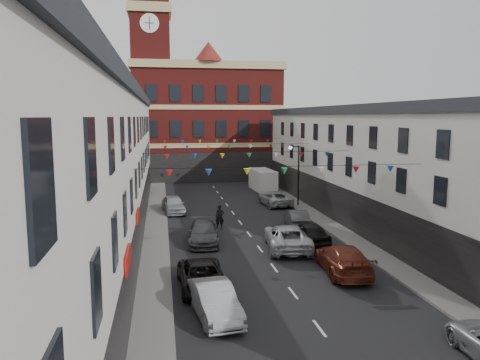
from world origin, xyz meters
TOP-DOWN VIEW (x-y plane):
  - ground at (0.00, 0.00)m, footprint 160.00×160.00m
  - pavement_left at (-6.90, 2.00)m, footprint 1.80×64.00m
  - pavement_right at (6.90, 2.00)m, footprint 1.80×64.00m
  - terrace_left at (-11.78, 1.00)m, footprint 8.40×56.00m
  - terrace_right at (11.78, 1.00)m, footprint 8.40×56.00m
  - civic_building at (0.00, 37.95)m, footprint 20.60×13.30m
  - clock_tower at (-7.50, 35.00)m, footprint 5.60×5.60m
  - distant_hill at (-4.00, 62.00)m, footprint 40.00×14.00m
  - street_lamp at (6.55, 14.00)m, footprint 1.10×0.36m
  - car_left_b at (-4.20, -10.17)m, footprint 2.20×4.74m
  - car_left_c at (-4.45, -6.79)m, footprint 2.47×5.07m
  - car_left_d at (-3.60, 2.10)m, footprint 2.43×5.24m
  - car_left_e at (-5.39, 12.89)m, footprint 2.33×4.81m
  - car_right_c at (3.60, -5.53)m, footprint 2.79×5.78m
  - car_right_d at (3.60, 0.75)m, footprint 2.22×4.64m
  - car_right_e at (4.22, 5.76)m, footprint 1.89×4.39m
  - car_right_f at (4.67, 14.91)m, footprint 2.82×5.41m
  - moving_car at (1.80, -0.29)m, footprint 3.50×6.25m
  - white_van at (5.56, 24.59)m, footprint 2.45×5.71m
  - pedestrian at (-1.95, 6.08)m, footprint 0.75×0.54m

SIDE VIEW (x-z plane):
  - ground at x=0.00m, z-range 0.00..0.00m
  - pavement_left at x=-6.90m, z-range 0.00..0.15m
  - pavement_right at x=6.90m, z-range 0.00..0.15m
  - car_left_c at x=-4.45m, z-range 0.00..1.39m
  - car_right_e at x=4.22m, z-range 0.00..1.41m
  - car_right_f at x=4.67m, z-range 0.00..1.46m
  - car_left_d at x=-3.60m, z-range 0.00..1.48m
  - car_left_b at x=-4.20m, z-range 0.00..1.51m
  - car_right_d at x=3.60m, z-range 0.00..1.53m
  - car_left_e at x=-5.39m, z-range 0.00..1.58m
  - car_right_c at x=3.60m, z-range 0.00..1.62m
  - moving_car at x=1.80m, z-range 0.00..1.65m
  - pedestrian at x=-1.95m, z-range 0.00..1.93m
  - white_van at x=5.56m, z-range 0.00..2.48m
  - street_lamp at x=6.55m, z-range 0.90..6.90m
  - terrace_right at x=11.78m, z-range 0.00..9.70m
  - distant_hill at x=-4.00m, z-range 0.00..10.00m
  - terrace_left at x=-11.78m, z-range 0.00..10.70m
  - civic_building at x=0.00m, z-range -1.11..17.39m
  - clock_tower at x=-7.50m, z-range -0.07..29.93m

